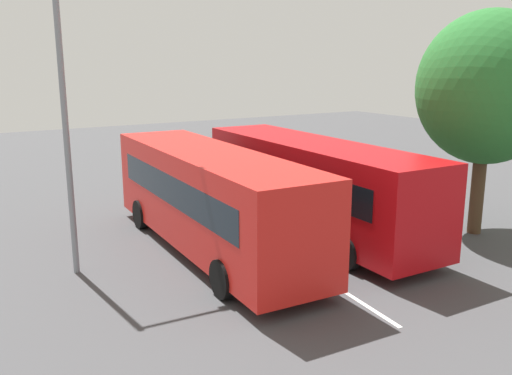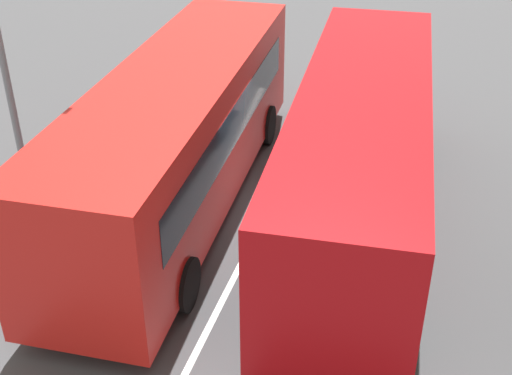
% 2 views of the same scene
% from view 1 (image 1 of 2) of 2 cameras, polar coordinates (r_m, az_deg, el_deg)
% --- Properties ---
extents(ground_plane, '(66.44, 66.44, 0.00)m').
position_cam_1_polar(ground_plane, '(17.76, 0.72, -5.44)').
color(ground_plane, '#424244').
extents(bus_far_left, '(10.28, 2.76, 3.05)m').
position_cam_1_polar(bus_far_left, '(18.23, 5.83, 0.49)').
color(bus_far_left, '#B70C11').
rests_on(bus_far_left, ground).
extents(bus_center_left, '(10.31, 2.89, 3.05)m').
position_cam_1_polar(bus_center_left, '(16.39, -4.86, -0.93)').
color(bus_center_left, red).
rests_on(bus_center_left, ground).
extents(pedestrian, '(0.43, 0.43, 1.62)m').
position_cam_1_polar(pedestrian, '(24.84, -2.17, 2.18)').
color(pedestrian, '#232833').
rests_on(pedestrian, ground).
extents(street_lamp, '(0.31, 2.56, 7.84)m').
position_cam_1_polar(street_lamp, '(14.99, -18.36, 8.13)').
color(street_lamp, gray).
rests_on(street_lamp, ground).
extents(depot_tree, '(4.62, 4.15, 7.21)m').
position_cam_1_polar(depot_tree, '(19.10, 22.83, 9.45)').
color(depot_tree, '#4C3823').
rests_on(depot_tree, ground).
extents(lane_stripe_outer_left, '(13.22, 1.33, 0.01)m').
position_cam_1_polar(lane_stripe_outer_left, '(17.76, 0.72, -5.43)').
color(lane_stripe_outer_left, silver).
rests_on(lane_stripe_outer_left, ground).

